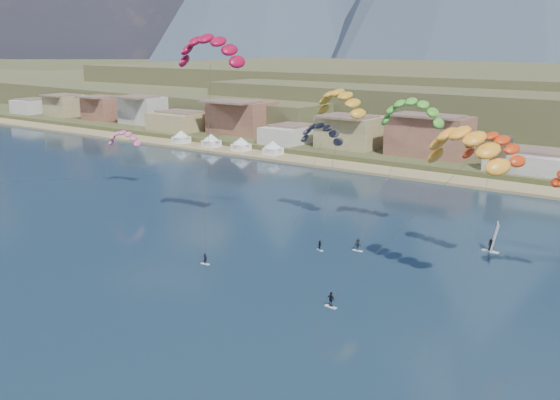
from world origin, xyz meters
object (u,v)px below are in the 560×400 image
watchtower (501,154)px  windsurfer (492,243)px  kitesurfer_green (412,109)px  kitesurfer_yellow (341,99)px  kitesurfer_red (210,46)px  kitesurfer_orange (466,141)px

watchtower → windsurfer: size_ratio=1.75×
watchtower → kitesurfer_green: kitesurfer_green is taller
kitesurfer_yellow → windsurfer: 34.69m
kitesurfer_red → windsurfer: kitesurfer_red is taller
watchtower → kitesurfer_orange: size_ratio=0.32×
kitesurfer_yellow → kitesurfer_orange: (29.23, -16.59, -2.63)m
kitesurfer_red → watchtower: bearing=74.3°
kitesurfer_orange → kitesurfer_yellow: bearing=150.4°
kitesurfer_yellow → kitesurfer_green: bearing=13.2°
watchtower → windsurfer: watchtower is taller
watchtower → windsurfer: bearing=-71.8°
kitesurfer_red → kitesurfer_yellow: kitesurfer_red is taller
kitesurfer_orange → windsurfer: 27.98m
kitesurfer_yellow → kitesurfer_green: kitesurfer_yellow is taller
watchtower → windsurfer: 60.14m
kitesurfer_green → windsurfer: kitesurfer_green is taller
windsurfer → kitesurfer_green: bearing=-176.6°
kitesurfer_yellow → kitesurfer_orange: size_ratio=1.01×
kitesurfer_red → kitesurfer_orange: bearing=1.2°
kitesurfer_red → kitesurfer_orange: kitesurfer_red is taller
kitesurfer_yellow → kitesurfer_orange: 33.71m
kitesurfer_orange → kitesurfer_green: bearing=131.5°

